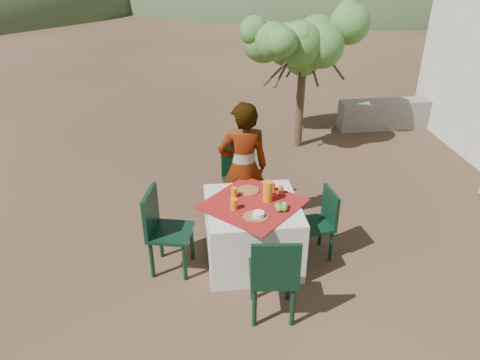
# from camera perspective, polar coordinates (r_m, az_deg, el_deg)

# --- Properties ---
(ground) EXTENTS (160.00, 160.00, 0.00)m
(ground) POSITION_cam_1_polar(r_m,az_deg,el_deg) (5.78, 0.37, -7.86)
(ground) COLOR #332217
(ground) RESTS_ON ground
(table) EXTENTS (1.30, 1.30, 0.76)m
(table) POSITION_cam_1_polar(r_m,az_deg,el_deg) (5.34, 1.51, -6.36)
(table) COLOR silver
(table) RESTS_ON ground
(chair_far) EXTENTS (0.48, 0.48, 0.96)m
(chair_far) POSITION_cam_1_polar(r_m,az_deg,el_deg) (6.18, -0.06, 0.52)
(chair_far) COLOR black
(chair_far) RESTS_ON ground
(chair_near) EXTENTS (0.50, 0.50, 0.98)m
(chair_near) POSITION_cam_1_polar(r_m,az_deg,el_deg) (4.50, 4.15, -11.42)
(chair_near) COLOR black
(chair_near) RESTS_ON ground
(chair_left) EXTENTS (0.55, 0.55, 0.98)m
(chair_left) POSITION_cam_1_polar(r_m,az_deg,el_deg) (5.19, -9.39, -5.71)
(chair_left) COLOR black
(chair_left) RESTS_ON ground
(chair_right) EXTENTS (0.43, 0.43, 0.84)m
(chair_right) POSITION_cam_1_polar(r_m,az_deg,el_deg) (5.46, 9.81, -4.85)
(chair_right) COLOR black
(chair_right) RESTS_ON ground
(person) EXTENTS (0.63, 0.42, 1.69)m
(person) POSITION_cam_1_polar(r_m,az_deg,el_deg) (5.68, 0.38, 1.44)
(person) COLOR #8C6651
(person) RESTS_ON ground
(shrub_tree) EXTENTS (1.80, 1.76, 2.11)m
(shrub_tree) POSITION_cam_1_polar(r_m,az_deg,el_deg) (7.96, 8.12, 15.47)
(shrub_tree) COLOR #4E3C27
(shrub_tree) RESTS_ON ground
(stone_wall) EXTENTS (2.60, 0.35, 0.55)m
(stone_wall) POSITION_cam_1_polar(r_m,az_deg,el_deg) (9.59, 19.56, 7.65)
(stone_wall) COLOR gray
(stone_wall) RESTS_ON ground
(plate_far) EXTENTS (0.25, 0.25, 0.01)m
(plate_far) POSITION_cam_1_polar(r_m,az_deg,el_deg) (5.36, 0.99, -1.28)
(plate_far) COLOR brown
(plate_far) RESTS_ON table
(plate_near) EXTENTS (0.21, 0.21, 0.01)m
(plate_near) POSITION_cam_1_polar(r_m,az_deg,el_deg) (4.89, 1.59, -4.46)
(plate_near) COLOR brown
(plate_near) RESTS_ON table
(glass_far) EXTENTS (0.07, 0.07, 0.11)m
(glass_far) POSITION_cam_1_polar(r_m,az_deg,el_deg) (5.22, -0.73, -1.50)
(glass_far) COLOR orange
(glass_far) RESTS_ON table
(glass_near) EXTENTS (0.08, 0.08, 0.12)m
(glass_near) POSITION_cam_1_polar(r_m,az_deg,el_deg) (4.99, -0.74, -2.95)
(glass_near) COLOR orange
(glass_near) RESTS_ON table
(juice_pitcher) EXTENTS (0.11, 0.11, 0.24)m
(juice_pitcher) POSITION_cam_1_polar(r_m,az_deg,el_deg) (5.12, 3.40, -1.39)
(juice_pitcher) COLOR orange
(juice_pitcher) RESTS_ON table
(bowl_plate) EXTENTS (0.21, 0.21, 0.01)m
(bowl_plate) POSITION_cam_1_polar(r_m,az_deg,el_deg) (4.89, 2.26, -4.48)
(bowl_plate) COLOR brown
(bowl_plate) RESTS_ON table
(white_bowl) EXTENTS (0.13, 0.13, 0.05)m
(white_bowl) POSITION_cam_1_polar(r_m,az_deg,el_deg) (4.88, 2.27, -4.20)
(white_bowl) COLOR white
(white_bowl) RESTS_ON bowl_plate
(jar_left) EXTENTS (0.06, 0.06, 0.09)m
(jar_left) POSITION_cam_1_polar(r_m,az_deg,el_deg) (5.30, 5.00, -1.22)
(jar_left) COLOR orange
(jar_left) RESTS_ON table
(jar_right) EXTENTS (0.06, 0.06, 0.09)m
(jar_right) POSITION_cam_1_polar(r_m,az_deg,el_deg) (5.37, 4.04, -0.81)
(jar_right) COLOR orange
(jar_right) RESTS_ON table
(napkin_holder) EXTENTS (0.09, 0.07, 0.10)m
(napkin_holder) POSITION_cam_1_polar(r_m,az_deg,el_deg) (5.24, 3.40, -1.50)
(napkin_holder) COLOR white
(napkin_holder) RESTS_ON table
(fruit_cluster) EXTENTS (0.15, 0.14, 0.07)m
(fruit_cluster) POSITION_cam_1_polar(r_m,az_deg,el_deg) (5.01, 5.08, -3.29)
(fruit_cluster) COLOR #5A9937
(fruit_cluster) RESTS_ON table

